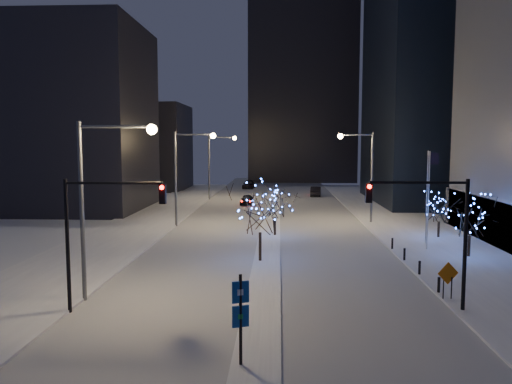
# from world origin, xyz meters

# --- Properties ---
(ground) EXTENTS (160.00, 160.00, 0.00)m
(ground) POSITION_xyz_m (0.00, 0.00, 0.00)
(ground) COLOR silver
(ground) RESTS_ON ground
(road) EXTENTS (20.00, 130.00, 0.02)m
(road) POSITION_xyz_m (0.00, 35.00, 0.01)
(road) COLOR #9DA1AB
(road) RESTS_ON ground
(median) EXTENTS (2.00, 80.00, 0.15)m
(median) POSITION_xyz_m (0.00, 30.00, 0.07)
(median) COLOR silver
(median) RESTS_ON ground
(east_sidewalk) EXTENTS (10.00, 90.00, 0.15)m
(east_sidewalk) POSITION_xyz_m (15.00, 20.00, 0.07)
(east_sidewalk) COLOR silver
(east_sidewalk) RESTS_ON ground
(west_sidewalk) EXTENTS (8.00, 90.00, 0.15)m
(west_sidewalk) POSITION_xyz_m (-14.00, 20.00, 0.07)
(west_sidewalk) COLOR silver
(west_sidewalk) RESTS_ON ground
(filler_west_near) EXTENTS (22.00, 18.00, 24.00)m
(filler_west_near) POSITION_xyz_m (-28.00, 40.00, 12.00)
(filler_west_near) COLOR black
(filler_west_near) RESTS_ON ground
(filler_west_far) EXTENTS (18.00, 16.00, 16.00)m
(filler_west_far) POSITION_xyz_m (-26.00, 70.00, 8.00)
(filler_west_far) COLOR black
(filler_west_far) RESTS_ON ground
(horizon_block) EXTENTS (24.00, 14.00, 42.00)m
(horizon_block) POSITION_xyz_m (6.00, 92.00, 21.00)
(horizon_block) COLOR black
(horizon_block) RESTS_ON ground
(street_lamp_w_near) EXTENTS (4.40, 0.56, 10.00)m
(street_lamp_w_near) POSITION_xyz_m (-8.94, 2.00, 6.50)
(street_lamp_w_near) COLOR #595E66
(street_lamp_w_near) RESTS_ON ground
(street_lamp_w_mid) EXTENTS (4.40, 0.56, 10.00)m
(street_lamp_w_mid) POSITION_xyz_m (-8.94, 27.00, 6.50)
(street_lamp_w_mid) COLOR #595E66
(street_lamp_w_mid) RESTS_ON ground
(street_lamp_w_far) EXTENTS (4.40, 0.56, 10.00)m
(street_lamp_w_far) POSITION_xyz_m (-8.94, 52.00, 6.50)
(street_lamp_w_far) COLOR #595E66
(street_lamp_w_far) RESTS_ON ground
(street_lamp_east) EXTENTS (3.90, 0.56, 10.00)m
(street_lamp_east) POSITION_xyz_m (10.08, 30.00, 6.45)
(street_lamp_east) COLOR #595E66
(street_lamp_east) RESTS_ON ground
(traffic_signal_west) EXTENTS (5.26, 0.43, 7.00)m
(traffic_signal_west) POSITION_xyz_m (-8.44, -0.00, 4.76)
(traffic_signal_west) COLOR black
(traffic_signal_west) RESTS_ON ground
(traffic_signal_east) EXTENTS (5.26, 0.43, 7.00)m
(traffic_signal_east) POSITION_xyz_m (8.94, 1.00, 4.76)
(traffic_signal_east) COLOR black
(traffic_signal_east) RESTS_ON ground
(flagpoles) EXTENTS (1.35, 2.60, 8.00)m
(flagpoles) POSITION_xyz_m (13.37, 17.25, 4.80)
(flagpoles) COLOR silver
(flagpoles) RESTS_ON east_sidewalk
(bollards) EXTENTS (0.16, 12.16, 0.90)m
(bollards) POSITION_xyz_m (10.20, 10.00, 0.60)
(bollards) COLOR black
(bollards) RESTS_ON east_sidewalk
(car_near) EXTENTS (1.92, 4.19, 1.39)m
(car_near) POSITION_xyz_m (-3.75, 46.13, 0.70)
(car_near) COLOR black
(car_near) RESTS_ON ground
(car_mid) EXTENTS (2.16, 4.92, 1.57)m
(car_mid) POSITION_xyz_m (7.00, 58.27, 0.79)
(car_mid) COLOR black
(car_mid) RESTS_ON ground
(car_far) EXTENTS (2.45, 5.30, 1.50)m
(car_far) POSITION_xyz_m (-5.01, 71.33, 0.75)
(car_far) COLOR #222227
(car_far) RESTS_ON ground
(holiday_tree_median_near) EXTENTS (4.99, 4.99, 5.79)m
(holiday_tree_median_near) POSITION_xyz_m (-0.50, 11.42, 3.93)
(holiday_tree_median_near) COLOR black
(holiday_tree_median_near) RESTS_ON median
(holiday_tree_median_far) EXTENTS (3.94, 3.94, 4.51)m
(holiday_tree_median_far) POSITION_xyz_m (0.50, 21.81, 3.12)
(holiday_tree_median_far) COLOR black
(holiday_tree_median_far) RESTS_ON median
(holiday_tree_plaza_near) EXTENTS (4.57, 4.57, 4.65)m
(holiday_tree_plaza_near) POSITION_xyz_m (15.45, 13.52, 3.13)
(holiday_tree_plaza_near) COLOR black
(holiday_tree_plaza_near) RESTS_ON east_sidewalk
(holiday_tree_plaza_far) EXTENTS (3.77, 3.77, 4.05)m
(holiday_tree_plaza_far) POSITION_xyz_m (15.64, 21.46, 2.77)
(holiday_tree_plaza_far) COLOR black
(holiday_tree_plaza_far) RESTS_ON east_sidewalk
(wayfinding_sign) EXTENTS (0.66, 0.29, 3.77)m
(wayfinding_sign) POSITION_xyz_m (-0.60, -6.00, 2.31)
(wayfinding_sign) COLOR black
(wayfinding_sign) RESTS_ON ground
(construction_sign) EXTENTS (1.24, 0.34, 2.09)m
(construction_sign) POSITION_xyz_m (10.30, 2.82, 1.41)
(construction_sign) COLOR black
(construction_sign) RESTS_ON east_sidewalk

